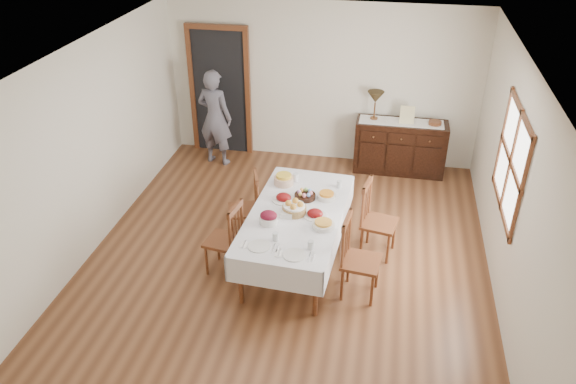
% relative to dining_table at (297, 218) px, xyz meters
% --- Properties ---
extents(ground, '(6.00, 6.00, 0.00)m').
position_rel_dining_table_xyz_m(ground, '(-0.12, -0.02, -0.65)').
color(ground, brown).
extents(room_shell, '(5.02, 6.02, 2.65)m').
position_rel_dining_table_xyz_m(room_shell, '(-0.27, 0.40, 1.00)').
color(room_shell, silver).
rests_on(room_shell, ground).
extents(dining_table, '(1.21, 2.19, 0.73)m').
position_rel_dining_table_xyz_m(dining_table, '(0.00, 0.00, 0.00)').
color(dining_table, white).
rests_on(dining_table, ground).
extents(chair_left_near, '(0.45, 0.45, 0.96)m').
position_rel_dining_table_xyz_m(chair_left_near, '(-0.79, -0.34, -0.16)').
color(chair_left_near, brown).
rests_on(chair_left_near, ground).
extents(chair_left_far, '(0.50, 0.50, 0.94)m').
position_rel_dining_table_xyz_m(chair_left_far, '(-0.73, 0.41, -0.17)').
color(chair_left_far, brown).
rests_on(chair_left_far, ground).
extents(chair_right_near, '(0.47, 0.47, 1.02)m').
position_rel_dining_table_xyz_m(chair_right_near, '(0.78, -0.46, -0.13)').
color(chair_right_near, brown).
rests_on(chair_right_near, ground).
extents(chair_right_far, '(0.49, 0.49, 1.01)m').
position_rel_dining_table_xyz_m(chair_right_far, '(0.94, 0.38, -0.13)').
color(chair_right_far, brown).
rests_on(chair_right_far, ground).
extents(sideboard, '(1.43, 0.52, 0.86)m').
position_rel_dining_table_xyz_m(sideboard, '(1.20, 2.70, -0.22)').
color(sideboard, black).
rests_on(sideboard, ground).
extents(person, '(0.59, 0.44, 1.70)m').
position_rel_dining_table_xyz_m(person, '(-1.78, 2.45, 0.21)').
color(person, '#5C5A68').
rests_on(person, ground).
extents(bread_basket, '(0.29, 0.29, 0.17)m').
position_rel_dining_table_xyz_m(bread_basket, '(-0.02, -0.03, 0.16)').
color(bread_basket, olive).
rests_on(bread_basket, dining_table).
extents(egg_basket, '(0.27, 0.27, 0.11)m').
position_rel_dining_table_xyz_m(egg_basket, '(0.05, 0.34, 0.13)').
color(egg_basket, black).
rests_on(egg_basket, dining_table).
extents(ham_platter_a, '(0.29, 0.29, 0.11)m').
position_rel_dining_table_xyz_m(ham_platter_a, '(-0.21, 0.24, 0.12)').
color(ham_platter_a, silver).
rests_on(ham_platter_a, dining_table).
extents(ham_platter_b, '(0.28, 0.28, 0.11)m').
position_rel_dining_table_xyz_m(ham_platter_b, '(0.23, -0.05, 0.12)').
color(ham_platter_b, silver).
rests_on(ham_platter_b, dining_table).
extents(beet_bowl, '(0.21, 0.21, 0.16)m').
position_rel_dining_table_xyz_m(beet_bowl, '(-0.28, -0.30, 0.16)').
color(beet_bowl, silver).
rests_on(beet_bowl, dining_table).
extents(carrot_bowl, '(0.23, 0.23, 0.09)m').
position_rel_dining_table_xyz_m(carrot_bowl, '(0.31, 0.37, 0.13)').
color(carrot_bowl, silver).
rests_on(carrot_bowl, dining_table).
extents(pineapple_bowl, '(0.26, 0.26, 0.14)m').
position_rel_dining_table_xyz_m(pineapple_bowl, '(-0.28, 0.64, 0.15)').
color(pineapple_bowl, '#D1A88E').
rests_on(pineapple_bowl, dining_table).
extents(casserole_dish, '(0.26, 0.26, 0.08)m').
position_rel_dining_table_xyz_m(casserole_dish, '(0.36, -0.26, 0.12)').
color(casserole_dish, silver).
rests_on(casserole_dish, dining_table).
extents(butter_dish, '(0.14, 0.10, 0.07)m').
position_rel_dining_table_xyz_m(butter_dish, '(-0.10, -0.14, 0.12)').
color(butter_dish, silver).
rests_on(butter_dish, dining_table).
extents(setting_left, '(0.43, 0.31, 0.10)m').
position_rel_dining_table_xyz_m(setting_left, '(-0.23, -0.72, 0.11)').
color(setting_left, silver).
rests_on(setting_left, dining_table).
extents(setting_right, '(0.43, 0.31, 0.10)m').
position_rel_dining_table_xyz_m(setting_right, '(0.18, -0.81, 0.11)').
color(setting_right, silver).
rests_on(setting_right, dining_table).
extents(glass_far_a, '(0.07, 0.07, 0.11)m').
position_rel_dining_table_xyz_m(glass_far_a, '(-0.15, 0.75, 0.14)').
color(glass_far_a, silver).
rests_on(glass_far_a, dining_table).
extents(glass_far_b, '(0.06, 0.06, 0.10)m').
position_rel_dining_table_xyz_m(glass_far_b, '(0.43, 0.69, 0.14)').
color(glass_far_b, silver).
rests_on(glass_far_b, dining_table).
extents(runner, '(1.30, 0.35, 0.01)m').
position_rel_dining_table_xyz_m(runner, '(1.18, 2.70, 0.22)').
color(runner, white).
rests_on(runner, sideboard).
extents(table_lamp, '(0.26, 0.26, 0.46)m').
position_rel_dining_table_xyz_m(table_lamp, '(0.75, 2.74, 0.57)').
color(table_lamp, brown).
rests_on(table_lamp, sideboard).
extents(picture_frame, '(0.22, 0.08, 0.28)m').
position_rel_dining_table_xyz_m(picture_frame, '(1.26, 2.66, 0.35)').
color(picture_frame, beige).
rests_on(picture_frame, sideboard).
extents(deco_bowl, '(0.20, 0.20, 0.06)m').
position_rel_dining_table_xyz_m(deco_bowl, '(1.69, 2.69, 0.24)').
color(deco_bowl, brown).
rests_on(deco_bowl, sideboard).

